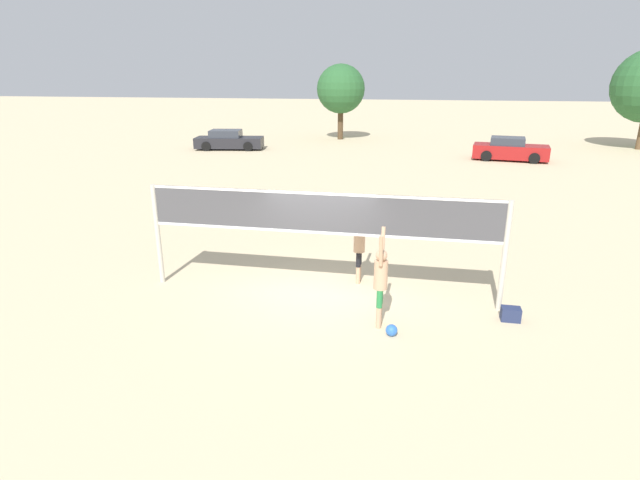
# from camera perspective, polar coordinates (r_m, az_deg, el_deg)

# --- Properties ---
(ground_plane) EXTENTS (200.00, 200.00, 0.00)m
(ground_plane) POSITION_cam_1_polar(r_m,az_deg,el_deg) (11.96, 0.00, -6.26)
(ground_plane) COLOR beige
(volleyball_net) EXTENTS (8.25, 0.12, 2.50)m
(volleyball_net) POSITION_cam_1_polar(r_m,az_deg,el_deg) (11.33, 0.00, 2.03)
(volleyball_net) COLOR beige
(volleyball_net) RESTS_ON ground_plane
(player_spiker) EXTENTS (0.28, 0.70, 2.08)m
(player_spiker) POSITION_cam_1_polar(r_m,az_deg,el_deg) (10.18, 6.94, -4.25)
(player_spiker) COLOR tan
(player_spiker) RESTS_ON ground_plane
(player_blocker) EXTENTS (0.28, 0.69, 2.00)m
(player_blocker) POSITION_cam_1_polar(r_m,az_deg,el_deg) (12.33, 4.52, -0.33)
(player_blocker) COLOR tan
(player_blocker) RESTS_ON ground_plane
(volleyball) EXTENTS (0.24, 0.24, 0.24)m
(volleyball) POSITION_cam_1_polar(r_m,az_deg,el_deg) (10.24, 8.18, -10.17)
(volleyball) COLOR blue
(volleyball) RESTS_ON ground_plane
(gear_bag) EXTENTS (0.40, 0.26, 0.30)m
(gear_bag) POSITION_cam_1_polar(r_m,az_deg,el_deg) (11.45, 20.96, -7.91)
(gear_bag) COLOR navy
(gear_bag) RESTS_ON ground_plane
(parked_car_near) EXTENTS (4.89, 2.60, 1.34)m
(parked_car_near) POSITION_cam_1_polar(r_m,az_deg,el_deg) (36.24, -10.40, 11.12)
(parked_car_near) COLOR #232328
(parked_car_near) RESTS_ON ground_plane
(parked_car_mid) EXTENTS (4.59, 2.49, 1.38)m
(parked_car_mid) POSITION_cam_1_polar(r_m,az_deg,el_deg) (33.06, 20.88, 9.61)
(parked_car_mid) COLOR maroon
(parked_car_mid) RESTS_ON ground_plane
(tree_right_cluster) EXTENTS (3.81, 3.81, 5.85)m
(tree_right_cluster) POSITION_cam_1_polar(r_m,az_deg,el_deg) (41.24, 2.40, 16.85)
(tree_right_cluster) COLOR #4C3823
(tree_right_cluster) RESTS_ON ground_plane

